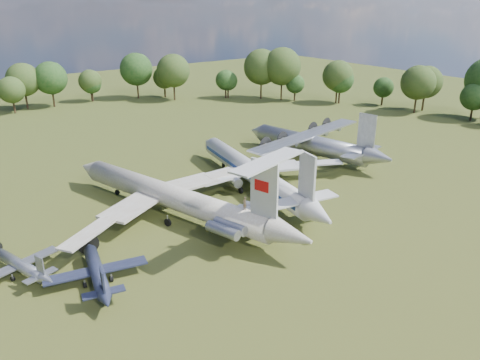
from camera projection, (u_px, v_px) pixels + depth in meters
ground at (194, 223)px, 65.00m from camera, size 300.00×300.00×0.00m
il62_airliner at (172, 201)px, 66.26m from camera, size 48.11×55.52×4.63m
tu104_jet at (252, 176)px, 75.85m from camera, size 40.39×49.53×4.46m
an12_transport at (311, 146)px, 90.69m from camera, size 37.44×40.30×4.57m
small_prop_west at (97, 274)px, 50.81m from camera, size 13.71×16.88×2.21m
small_prop_northwest at (21, 268)px, 52.33m from camera, size 13.26×15.47×1.92m
person_on_il62 at (245, 203)px, 57.64m from camera, size 0.73×0.57×1.77m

